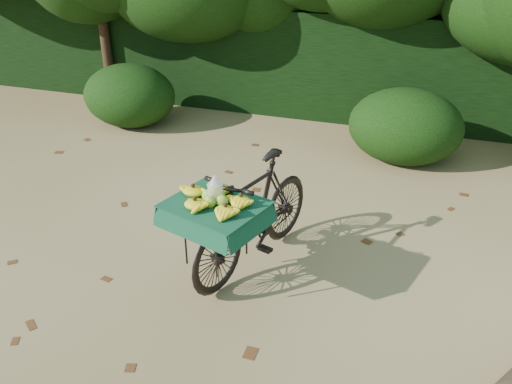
% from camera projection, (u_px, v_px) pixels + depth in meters
% --- Properties ---
extents(ground, '(80.00, 80.00, 0.00)m').
position_uv_depth(ground, '(186.00, 325.00, 4.85)').
color(ground, tan).
rests_on(ground, ground).
extents(vendor_bicycle, '(1.22, 2.03, 1.17)m').
position_uv_depth(vendor_bicycle, '(253.00, 214.00, 5.41)').
color(vendor_bicycle, black).
rests_on(vendor_bicycle, ground).
extents(hedge_backdrop, '(26.00, 1.80, 1.80)m').
position_uv_depth(hedge_backdrop, '(332.00, 57.00, 9.70)').
color(hedge_backdrop, black).
rests_on(hedge_backdrop, ground).
extents(bush_clumps, '(8.80, 1.70, 0.90)m').
position_uv_depth(bush_clumps, '(336.00, 122.00, 8.10)').
color(bush_clumps, black).
rests_on(bush_clumps, ground).
extents(leaf_litter, '(7.00, 7.30, 0.01)m').
position_uv_depth(leaf_litter, '(214.00, 282.00, 5.39)').
color(leaf_litter, '#522D15').
rests_on(leaf_litter, ground).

